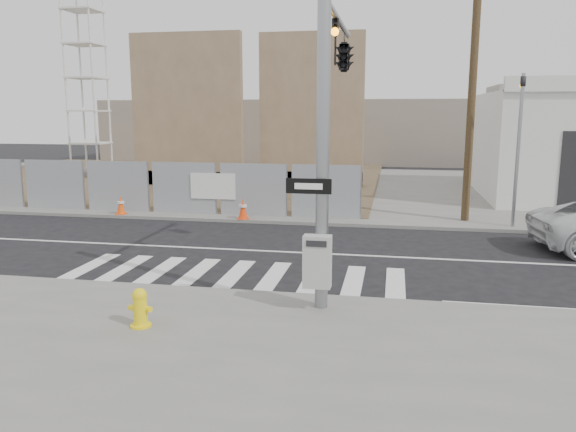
% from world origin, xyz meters
% --- Properties ---
extents(ground, '(100.00, 100.00, 0.00)m').
position_xyz_m(ground, '(0.00, 0.00, 0.00)').
color(ground, black).
rests_on(ground, ground).
extents(sidewalk_far, '(50.00, 20.00, 0.12)m').
position_xyz_m(sidewalk_far, '(0.00, 14.00, 0.06)').
color(sidewalk_far, slate).
rests_on(sidewalk_far, ground).
extents(signal_pole, '(0.96, 5.87, 7.00)m').
position_xyz_m(signal_pole, '(2.49, -2.05, 4.78)').
color(signal_pole, gray).
rests_on(signal_pole, sidewalk_near).
extents(far_signal_pole, '(0.16, 0.20, 5.60)m').
position_xyz_m(far_signal_pole, '(8.00, 4.60, 3.48)').
color(far_signal_pole, gray).
rests_on(far_signal_pole, sidewalk_far).
extents(chain_link_fence, '(24.60, 0.04, 2.00)m').
position_xyz_m(chain_link_fence, '(-10.00, 5.00, 1.12)').
color(chain_link_fence, gray).
rests_on(chain_link_fence, sidewalk_far).
extents(concrete_wall_left, '(6.00, 1.30, 8.00)m').
position_xyz_m(concrete_wall_left, '(-7.00, 13.08, 3.38)').
color(concrete_wall_left, brown).
rests_on(concrete_wall_left, sidewalk_far).
extents(concrete_wall_right, '(5.50, 1.30, 8.00)m').
position_xyz_m(concrete_wall_right, '(-0.50, 14.08, 3.38)').
color(concrete_wall_right, brown).
rests_on(concrete_wall_right, sidewalk_far).
extents(crane_tower, '(2.60, 2.60, 18.15)m').
position_xyz_m(crane_tower, '(-15.00, 17.00, 9.02)').
color(crane_tower, slate).
rests_on(crane_tower, sidewalk_far).
extents(utility_pole_right, '(1.60, 0.28, 10.00)m').
position_xyz_m(utility_pole_right, '(6.50, 5.50, 5.20)').
color(utility_pole_right, '#4D3D24').
rests_on(utility_pole_right, sidewalk_far).
extents(fire_hydrant, '(0.51, 0.51, 0.74)m').
position_xyz_m(fire_hydrant, '(-0.65, -6.49, 0.48)').
color(fire_hydrant, yellow).
rests_on(fire_hydrant, sidewalk_near).
extents(traffic_cone_c, '(0.39, 0.39, 0.72)m').
position_xyz_m(traffic_cone_c, '(-6.55, 4.28, 0.47)').
color(traffic_cone_c, '#FF500D').
rests_on(traffic_cone_c, sidewalk_far).
extents(traffic_cone_d, '(0.51, 0.51, 0.76)m').
position_xyz_m(traffic_cone_d, '(-1.60, 4.22, 0.49)').
color(traffic_cone_d, '#FE410D').
rests_on(traffic_cone_d, sidewalk_far).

